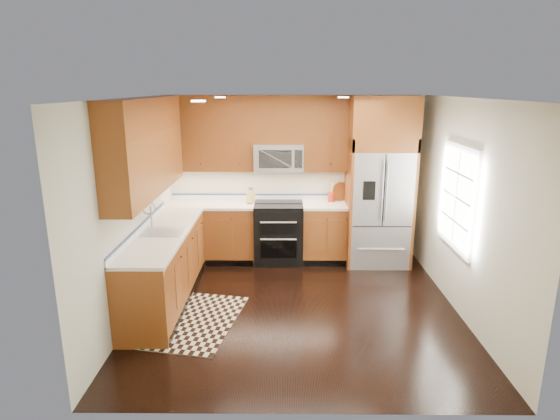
{
  "coord_description": "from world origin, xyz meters",
  "views": [
    {
      "loc": [
        -0.17,
        -5.43,
        2.73
      ],
      "look_at": [
        -0.22,
        0.6,
        1.13
      ],
      "focal_mm": 30.0,
      "sensor_mm": 36.0,
      "label": 1
    }
  ],
  "objects_px": {
    "utensil_crock": "(331,195)",
    "rug": "(198,321)",
    "range": "(279,233)",
    "refrigerator": "(379,182)",
    "knife_block": "(251,197)"
  },
  "relations": [
    {
      "from": "range",
      "to": "refrigerator",
      "type": "distance_m",
      "value": 1.76
    },
    {
      "from": "refrigerator",
      "to": "knife_block",
      "type": "xyz_separation_m",
      "value": [
        -1.99,
        0.11,
        -0.26
      ]
    },
    {
      "from": "range",
      "to": "utensil_crock",
      "type": "xyz_separation_m",
      "value": [
        0.84,
        0.18,
        0.58
      ]
    },
    {
      "from": "rug",
      "to": "utensil_crock",
      "type": "relative_size",
      "value": 4.56
    },
    {
      "from": "utensil_crock",
      "to": "rug",
      "type": "bearing_deg",
      "value": -129.02
    },
    {
      "from": "range",
      "to": "refrigerator",
      "type": "bearing_deg",
      "value": -1.4
    },
    {
      "from": "knife_block",
      "to": "utensil_crock",
      "type": "xyz_separation_m",
      "value": [
        1.28,
        0.1,
        0.01
      ]
    },
    {
      "from": "refrigerator",
      "to": "knife_block",
      "type": "relative_size",
      "value": 10.31
    },
    {
      "from": "range",
      "to": "utensil_crock",
      "type": "distance_m",
      "value": 1.04
    },
    {
      "from": "rug",
      "to": "knife_block",
      "type": "xyz_separation_m",
      "value": [
        0.51,
        2.11,
        1.04
      ]
    },
    {
      "from": "refrigerator",
      "to": "rug",
      "type": "bearing_deg",
      "value": -141.39
    },
    {
      "from": "rug",
      "to": "utensil_crock",
      "type": "xyz_separation_m",
      "value": [
        1.79,
        2.21,
        1.04
      ]
    },
    {
      "from": "refrigerator",
      "to": "utensil_crock",
      "type": "height_order",
      "value": "refrigerator"
    },
    {
      "from": "range",
      "to": "rug",
      "type": "height_order",
      "value": "range"
    },
    {
      "from": "refrigerator",
      "to": "knife_block",
      "type": "distance_m",
      "value": 2.01
    }
  ]
}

